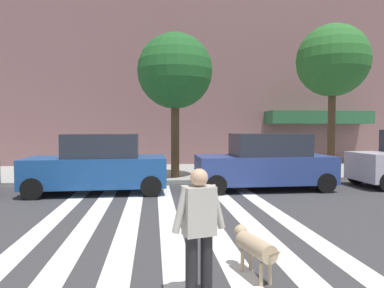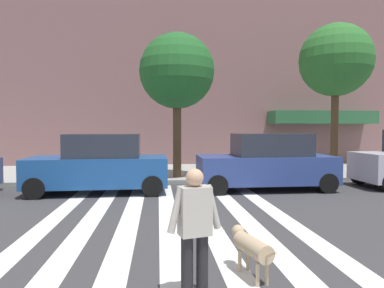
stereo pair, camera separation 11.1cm
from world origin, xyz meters
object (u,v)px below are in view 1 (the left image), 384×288
(parked_car_third_in_line, at_px, (265,163))
(street_tree_middle, at_px, (333,61))
(pedestrian_dog_walker, at_px, (199,226))
(dog_on_leash, at_px, (254,246))
(parked_car_behind_first, at_px, (98,165))
(street_tree_nearest, at_px, (175,72))

(parked_car_third_in_line, distance_m, street_tree_middle, 6.59)
(street_tree_middle, height_order, pedestrian_dog_walker, street_tree_middle)
(parked_car_third_in_line, distance_m, dog_on_leash, 7.34)
(parked_car_behind_first, distance_m, parked_car_third_in_line, 5.68)
(parked_car_behind_first, bearing_deg, street_tree_nearest, 41.09)
(street_tree_middle, bearing_deg, pedestrian_dog_walker, -124.93)
(street_tree_nearest, xyz_separation_m, pedestrian_dog_walker, (-0.33, -9.86, -3.48))
(parked_car_behind_first, xyz_separation_m, dog_on_leash, (3.24, -6.91, -0.49))
(street_tree_middle, xyz_separation_m, pedestrian_dog_walker, (-7.39, -10.58, -4.19))
(parked_car_behind_first, relative_size, parked_car_third_in_line, 0.97)
(parked_car_behind_first, height_order, street_tree_middle, street_tree_middle)
(parked_car_behind_first, distance_m, dog_on_leash, 7.64)
(street_tree_nearest, relative_size, dog_on_leash, 5.19)
(parked_car_third_in_line, relative_size, street_tree_middle, 0.71)
(street_tree_nearest, distance_m, street_tree_middle, 7.14)
(parked_car_behind_first, bearing_deg, parked_car_third_in_line, -0.01)
(street_tree_nearest, relative_size, pedestrian_dog_walker, 3.54)
(street_tree_nearest, bearing_deg, dog_on_leash, -86.62)
(street_tree_nearest, bearing_deg, pedestrian_dog_walker, -91.90)
(parked_car_third_in_line, bearing_deg, parked_car_behind_first, 179.99)
(parked_car_behind_first, bearing_deg, street_tree_middle, 17.46)
(parked_car_third_in_line, distance_m, street_tree_nearest, 5.15)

